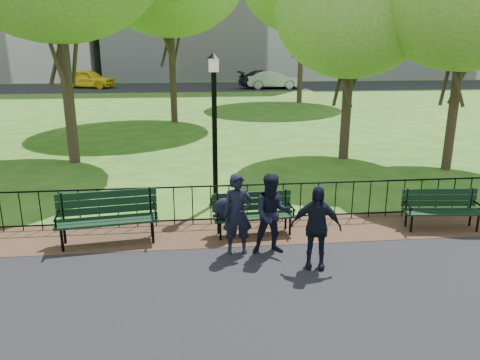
{
  "coord_description": "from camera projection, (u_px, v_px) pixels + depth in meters",
  "views": [
    {
      "loc": [
        -1.37,
        -7.67,
        3.88
      ],
      "look_at": [
        -0.41,
        1.5,
        1.15
      ],
      "focal_mm": 35.0,
      "sensor_mm": 36.0,
      "label": 1
    }
  ],
  "objects": [
    {
      "name": "ground",
      "position": [
        271.0,
        263.0,
        8.55
      ],
      "size": [
        120.0,
        120.0,
        0.0
      ],
      "primitive_type": "plane",
      "color": "#285817"
    },
    {
      "name": "park_bench_main",
      "position": [
        239.0,
        209.0,
        9.56
      ],
      "size": [
        1.71,
        0.64,
        0.95
      ],
      "rotation": [
        0.0,
        0.0,
        0.07
      ],
      "color": "black",
      "rests_on": "ground"
    },
    {
      "name": "sedan_dark",
      "position": [
        268.0,
        79.0,
        40.44
      ],
      "size": [
        5.32,
        2.43,
        1.51
      ],
      "primitive_type": "imported",
      "rotation": [
        0.0,
        0.0,
        1.63
      ],
      "color": "black",
      "rests_on": "far_street"
    },
    {
      "name": "person_mid",
      "position": [
        273.0,
        214.0,
        8.73
      ],
      "size": [
        0.76,
        0.41,
        1.55
      ],
      "primitive_type": "imported",
      "rotation": [
        0.0,
        0.0,
        -0.02
      ],
      "color": "black",
      "rests_on": "asphalt_path"
    },
    {
      "name": "lamppost",
      "position": [
        215.0,
        125.0,
        11.06
      ],
      "size": [
        0.33,
        0.33,
        3.64
      ],
      "color": "black",
      "rests_on": "ground"
    },
    {
      "name": "far_street",
      "position": [
        206.0,
        87.0,
        41.93
      ],
      "size": [
        70.0,
        9.0,
        0.01
      ],
      "primitive_type": "cube",
      "color": "black",
      "rests_on": "ground"
    },
    {
      "name": "sedan_silver",
      "position": [
        273.0,
        80.0,
        40.07
      ],
      "size": [
        4.57,
        1.62,
        1.5
      ],
      "primitive_type": "imported",
      "rotation": [
        0.0,
        0.0,
        1.56
      ],
      "color": "#A1A4A9",
      "rests_on": "far_street"
    },
    {
      "name": "person_left",
      "position": [
        238.0,
        214.0,
        8.73
      ],
      "size": [
        0.57,
        0.38,
        1.55
      ],
      "primitive_type": "imported",
      "rotation": [
        0.0,
        0.0,
        0.02
      ],
      "color": "black",
      "rests_on": "asphalt_path"
    },
    {
      "name": "park_bench_left_a",
      "position": [
        107.0,
        212.0,
        9.27
      ],
      "size": [
        2.03,
        0.85,
        1.12
      ],
      "rotation": [
        0.0,
        0.0,
        0.13
      ],
      "color": "black",
      "rests_on": "ground"
    },
    {
      "name": "person_right",
      "position": [
        316.0,
        227.0,
        8.17
      ],
      "size": [
        0.95,
        0.57,
        1.51
      ],
      "primitive_type": "imported",
      "rotation": [
        0.0,
        0.0,
        -0.25
      ],
      "color": "black",
      "rests_on": "asphalt_path"
    },
    {
      "name": "dirt_strip",
      "position": [
        259.0,
        230.0,
        9.98
      ],
      "size": [
        60.0,
        1.6,
        0.01
      ],
      "primitive_type": "cube",
      "color": "#332115",
      "rests_on": "ground"
    },
    {
      "name": "park_bench_right_a",
      "position": [
        441.0,
        205.0,
        9.99
      ],
      "size": [
        1.66,
        0.64,
        0.92
      ],
      "rotation": [
        0.0,
        0.0,
        -0.09
      ],
      "color": "black",
      "rests_on": "ground"
    },
    {
      "name": "iron_fence",
      "position": [
        256.0,
        201.0,
        10.32
      ],
      "size": [
        24.06,
        0.06,
        1.0
      ],
      "color": "black",
      "rests_on": "ground"
    },
    {
      "name": "tree_near_e",
      "position": [
        353.0,
        12.0,
        14.86
      ],
      "size": [
        4.96,
        4.96,
        6.91
      ],
      "color": "#2D2116",
      "rests_on": "ground"
    },
    {
      "name": "taxi",
      "position": [
        88.0,
        79.0,
        40.71
      ],
      "size": [
        4.97,
        3.16,
        1.58
      ],
      "primitive_type": "imported",
      "rotation": [
        0.0,
        0.0,
        1.27
      ],
      "color": "yellow",
      "rests_on": "far_street"
    }
  ]
}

